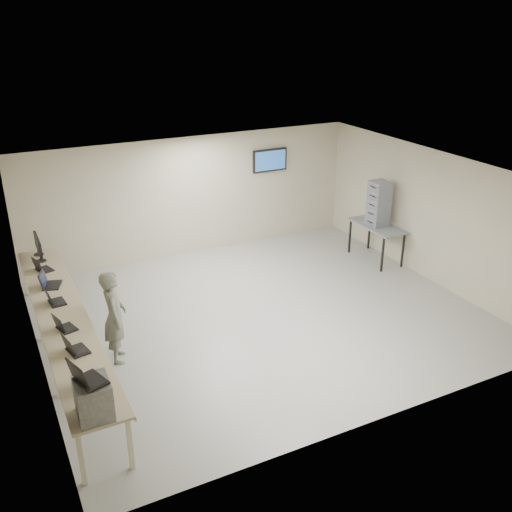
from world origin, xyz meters
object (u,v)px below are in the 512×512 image
equipment_box (93,399)px  side_table (377,228)px  soldier (115,317)px  workbench (63,318)px

equipment_box → side_table: equipment_box is taller
equipment_box → soldier: soldier is taller
soldier → equipment_box: bearing=173.4°
equipment_box → side_table: (7.25, 3.91, -0.35)m
workbench → equipment_box: (-0.06, -2.75, 0.32)m
workbench → soldier: bearing=-20.4°
equipment_box → side_table: size_ratio=0.34×
workbench → equipment_box: equipment_box is taller
equipment_box → soldier: bearing=72.8°
equipment_box → side_table: 8.24m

